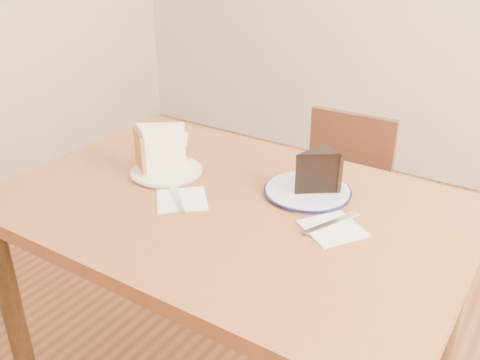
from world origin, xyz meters
name	(u,v)px	position (x,y,z in m)	size (l,w,h in m)	color
table	(230,234)	(0.00, 0.00, 0.65)	(1.20, 0.80, 0.75)	#5C3119
chair_far	(335,210)	(0.04, 0.64, 0.43)	(0.40, 0.40, 0.77)	#33190F
plate_cream	(166,171)	(-0.25, 0.04, 0.76)	(0.20, 0.20, 0.01)	white
plate_navy	(307,191)	(0.15, 0.15, 0.76)	(0.22, 0.22, 0.01)	white
carrot_cake	(164,147)	(-0.27, 0.06, 0.82)	(0.09, 0.13, 0.11)	#F5E4CB
chocolate_cake	(313,173)	(0.16, 0.15, 0.81)	(0.08, 0.11, 0.10)	black
napkin_cream	(182,200)	(-0.11, -0.06, 0.75)	(0.13, 0.13, 0.00)	white
napkin_navy	(333,228)	(0.28, 0.02, 0.75)	(0.13, 0.13, 0.00)	white
napkin_spare	(168,139)	(-0.41, 0.24, 0.75)	(0.13, 0.13, 0.00)	white
fork_cream	(178,199)	(-0.11, -0.07, 0.76)	(0.01, 0.14, 0.00)	silver
knife_navy	(331,223)	(0.27, 0.03, 0.76)	(0.02, 0.17, 0.00)	silver
fork_spare	(173,136)	(-0.40, 0.26, 0.76)	(0.01, 0.14, 0.00)	silver
knife_spare	(163,138)	(-0.42, 0.23, 0.76)	(0.01, 0.16, 0.00)	silver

